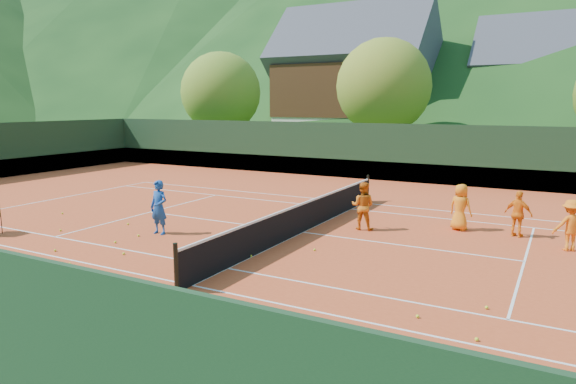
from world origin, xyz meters
The scene contains 36 objects.
ground centered at (0.00, 0.00, 0.00)m, with size 400.00×400.00×0.00m, color #274C18.
clay_court centered at (0.00, 0.00, 0.01)m, with size 40.00×24.00×0.02m, color #B9411E.
coach centered at (-3.83, -2.30, 0.86)m, with size 0.61×0.40×1.69m, color #17499A.
student_a centered at (1.52, 1.26, 0.79)m, with size 0.75×0.58×1.54m, color orange.
student_b centered at (6.00, 2.62, 0.73)m, with size 0.83×0.35×1.42m, color orange.
student_c centered at (4.30, 2.66, 0.77)m, with size 0.73×0.48×1.50m, color orange.
student_d centered at (7.39, 1.68, 0.73)m, with size 0.92×0.53×1.43m, color orange.
tennis_ball_1 centered at (-5.59, -1.91, 0.05)m, with size 0.07×0.07×0.07m, color #C9E726.
tennis_ball_2 centered at (4.88, -4.84, 0.05)m, with size 0.07×0.07×0.07m, color #C9E726.
tennis_ball_4 centered at (-0.81, -5.04, 0.05)m, with size 0.07×0.07×0.07m, color #C9E726.
tennis_ball_5 centered at (5.98, -3.77, 0.05)m, with size 0.07×0.07×0.07m, color #C9E726.
tennis_ball_6 centered at (-8.99, -1.81, 0.05)m, with size 0.07×0.07×0.07m, color #C9E726.
tennis_ball_7 centered at (-1.49, -2.17, 0.05)m, with size 0.07×0.07×0.07m, color #C9E726.
tennis_ball_8 centered at (1.23, -1.71, 0.05)m, with size 0.07×0.07×0.07m, color #C9E726.
tennis_ball_9 centered at (-4.17, -2.88, 0.05)m, with size 0.07×0.07×0.07m, color #C9E726.
tennis_ball_10 centered at (-2.42, -7.65, 0.05)m, with size 0.07×0.07×0.07m, color #C9E726.
tennis_ball_11 centered at (1.24, -6.99, 0.05)m, with size 0.07×0.07×0.07m, color #C9E726.
tennis_ball_12 centered at (-3.64, -5.79, 0.05)m, with size 0.07×0.07×0.07m, color #C9E726.
tennis_ball_13 centered at (-6.83, -3.56, 0.05)m, with size 0.07×0.07×0.07m, color #C9E726.
tennis_ball_15 centered at (-5.01, -5.16, 0.05)m, with size 0.07×0.07×0.07m, color #C9E726.
tennis_ball_16 centered at (-4.21, -3.76, 0.05)m, with size 0.07×0.07×0.07m, color #C9E726.
tennis_ball_17 centered at (6.02, -5.32, 0.05)m, with size 0.07×0.07×0.07m, color #C9E726.
tennis_ball_18 centered at (3.87, -7.25, 0.05)m, with size 0.07×0.07×0.07m, color #C9E726.
tennis_ball_19 centered at (2.14, -7.81, 0.05)m, with size 0.07×0.07×0.07m, color #C9E726.
tennis_ball_21 centered at (-1.79, -1.59, 0.05)m, with size 0.07×0.07×0.07m, color #C9E726.
tennis_ball_22 centered at (-0.80, -9.07, 0.05)m, with size 0.07×0.07×0.07m, color #C9E726.
tennis_ball_23 centered at (3.44, -7.30, 0.05)m, with size 0.07×0.07×0.07m, color #C9E726.
tennis_ball_24 centered at (0.01, -3.05, 0.05)m, with size 0.07×0.07×0.07m, color #C9E726.
tennis_ball_27 centered at (-3.12, -4.49, 0.05)m, with size 0.07×0.07×0.07m, color #C9E726.
court_lines centered at (0.00, 0.00, 0.02)m, with size 23.83×11.03×0.00m.
tennis_net centered at (0.00, 0.00, 0.52)m, with size 0.10×12.07×1.10m.
perimeter_fence centered at (0.00, 0.00, 1.27)m, with size 40.40×24.24×3.00m.
chalet_left centered at (-10.00, 30.00, 5.65)m, with size 13.80×9.93×12.92m.
chalet_mid centered at (6.00, 34.00, 4.99)m, with size 12.65×8.82×11.45m.
tree_a centered at (-16.00, 18.00, 4.87)m, with size 6.00×6.00×7.88m.
tree_b centered at (-4.00, 20.00, 5.19)m, with size 6.40×6.40×8.40m.
Camera 1 is at (7.09, -14.07, 4.02)m, focal length 32.00 mm.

